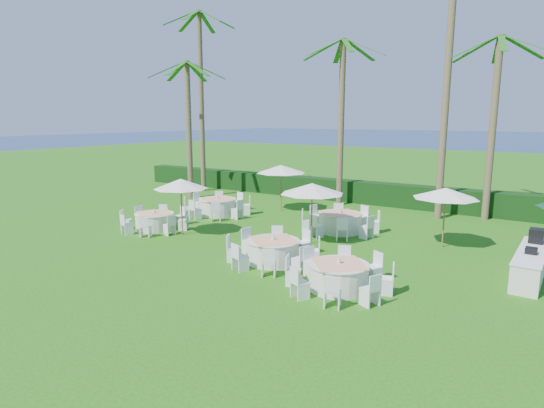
{
  "coord_description": "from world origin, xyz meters",
  "views": [
    {
      "loc": [
        8.89,
        -11.8,
        4.67
      ],
      "look_at": [
        -0.93,
        3.09,
        1.3
      ],
      "focal_mm": 30.0,
      "sensor_mm": 36.0,
      "label": 1
    }
  ],
  "objects_px": {
    "banquet_table_b": "(273,251)",
    "umbrella_c": "(281,169)",
    "umbrella_d": "(446,193)",
    "banquet_table_c": "(339,276)",
    "banquet_table_d": "(217,206)",
    "umbrella_a": "(181,184)",
    "buffet_table": "(531,263)",
    "umbrella_b": "(312,189)",
    "banquet_table_e": "(340,222)",
    "banquet_table_a": "(155,221)"
  },
  "relations": [
    {
      "from": "banquet_table_c",
      "to": "umbrella_d",
      "type": "height_order",
      "value": "umbrella_d"
    },
    {
      "from": "umbrella_c",
      "to": "banquet_table_a",
      "type": "bearing_deg",
      "value": -110.18
    },
    {
      "from": "banquet_table_d",
      "to": "umbrella_d",
      "type": "xyz_separation_m",
      "value": [
        10.62,
        0.15,
        1.59
      ]
    },
    {
      "from": "banquet_table_e",
      "to": "umbrella_b",
      "type": "distance_m",
      "value": 2.77
    },
    {
      "from": "banquet_table_a",
      "to": "banquet_table_d",
      "type": "distance_m",
      "value": 3.81
    },
    {
      "from": "umbrella_a",
      "to": "umbrella_b",
      "type": "relative_size",
      "value": 0.96
    },
    {
      "from": "banquet_table_e",
      "to": "umbrella_c",
      "type": "height_order",
      "value": "umbrella_c"
    },
    {
      "from": "banquet_table_e",
      "to": "umbrella_a",
      "type": "xyz_separation_m",
      "value": [
        -5.13,
        -4.0,
        1.68
      ]
    },
    {
      "from": "banquet_table_d",
      "to": "banquet_table_b",
      "type": "bearing_deg",
      "value": -36.75
    },
    {
      "from": "banquet_table_a",
      "to": "buffet_table",
      "type": "relative_size",
      "value": 0.79
    },
    {
      "from": "banquet_table_b",
      "to": "banquet_table_d",
      "type": "distance_m",
      "value": 7.99
    },
    {
      "from": "banquet_table_e",
      "to": "banquet_table_c",
      "type": "bearing_deg",
      "value": -65.39
    },
    {
      "from": "banquet_table_d",
      "to": "umbrella_c",
      "type": "bearing_deg",
      "value": 51.37
    },
    {
      "from": "banquet_table_c",
      "to": "umbrella_a",
      "type": "relative_size",
      "value": 1.27
    },
    {
      "from": "umbrella_c",
      "to": "umbrella_d",
      "type": "height_order",
      "value": "umbrella_c"
    },
    {
      "from": "banquet_table_b",
      "to": "umbrella_a",
      "type": "distance_m",
      "value": 5.41
    },
    {
      "from": "umbrella_d",
      "to": "umbrella_a",
      "type": "bearing_deg",
      "value": -156.79
    },
    {
      "from": "umbrella_a",
      "to": "umbrella_b",
      "type": "xyz_separation_m",
      "value": [
        4.96,
        1.8,
        -0.0
      ]
    },
    {
      "from": "banquet_table_b",
      "to": "buffet_table",
      "type": "distance_m",
      "value": 7.79
    },
    {
      "from": "banquet_table_a",
      "to": "buffet_table",
      "type": "xyz_separation_m",
      "value": [
        13.87,
        2.03,
        0.07
      ]
    },
    {
      "from": "banquet_table_d",
      "to": "buffet_table",
      "type": "relative_size",
      "value": 0.89
    },
    {
      "from": "banquet_table_a",
      "to": "umbrella_c",
      "type": "distance_m",
      "value": 7.02
    },
    {
      "from": "banquet_table_a",
      "to": "umbrella_d",
      "type": "height_order",
      "value": "umbrella_d"
    },
    {
      "from": "umbrella_a",
      "to": "buffet_table",
      "type": "height_order",
      "value": "umbrella_a"
    },
    {
      "from": "banquet_table_b",
      "to": "umbrella_c",
      "type": "distance_m",
      "value": 8.72
    },
    {
      "from": "umbrella_b",
      "to": "umbrella_c",
      "type": "height_order",
      "value": "umbrella_c"
    },
    {
      "from": "banquet_table_c",
      "to": "umbrella_c",
      "type": "relative_size",
      "value": 1.16
    },
    {
      "from": "umbrella_d",
      "to": "buffet_table",
      "type": "bearing_deg",
      "value": -32.91
    },
    {
      "from": "banquet_table_d",
      "to": "umbrella_b",
      "type": "distance_m",
      "value": 6.84
    },
    {
      "from": "buffet_table",
      "to": "banquet_table_e",
      "type": "bearing_deg",
      "value": 164.6
    },
    {
      "from": "banquet_table_d",
      "to": "buffet_table",
      "type": "height_order",
      "value": "buffet_table"
    },
    {
      "from": "umbrella_a",
      "to": "umbrella_b",
      "type": "height_order",
      "value": "umbrella_a"
    },
    {
      "from": "banquet_table_e",
      "to": "umbrella_c",
      "type": "relative_size",
      "value": 1.26
    },
    {
      "from": "banquet_table_a",
      "to": "banquet_table_b",
      "type": "height_order",
      "value": "banquet_table_b"
    },
    {
      "from": "umbrella_a",
      "to": "banquet_table_d",
      "type": "bearing_deg",
      "value": 109.6
    },
    {
      "from": "banquet_table_d",
      "to": "umbrella_a",
      "type": "bearing_deg",
      "value": -70.4
    },
    {
      "from": "banquet_table_a",
      "to": "umbrella_c",
      "type": "xyz_separation_m",
      "value": [
        2.34,
        6.37,
        1.77
      ]
    },
    {
      "from": "banquet_table_c",
      "to": "banquet_table_b",
      "type": "bearing_deg",
      "value": 160.46
    },
    {
      "from": "banquet_table_a",
      "to": "banquet_table_c",
      "type": "distance_m",
      "value": 9.71
    },
    {
      "from": "umbrella_c",
      "to": "banquet_table_b",
      "type": "bearing_deg",
      "value": -59.43
    },
    {
      "from": "umbrella_b",
      "to": "umbrella_d",
      "type": "distance_m",
      "value": 4.81
    },
    {
      "from": "umbrella_d",
      "to": "buffet_table",
      "type": "height_order",
      "value": "umbrella_d"
    },
    {
      "from": "banquet_table_a",
      "to": "umbrella_a",
      "type": "xyz_separation_m",
      "value": [
        1.64,
        -0.02,
        1.72
      ]
    },
    {
      "from": "banquet_table_d",
      "to": "banquet_table_e",
      "type": "height_order",
      "value": "banquet_table_d"
    },
    {
      "from": "banquet_table_a",
      "to": "umbrella_d",
      "type": "distance_m",
      "value": 11.71
    },
    {
      "from": "banquet_table_b",
      "to": "umbrella_c",
      "type": "height_order",
      "value": "umbrella_c"
    },
    {
      "from": "banquet_table_b",
      "to": "banquet_table_a",
      "type": "bearing_deg",
      "value": 171.66
    },
    {
      "from": "banquet_table_e",
      "to": "banquet_table_b",
      "type": "bearing_deg",
      "value": -91.01
    },
    {
      "from": "banquet_table_a",
      "to": "banquet_table_c",
      "type": "height_order",
      "value": "banquet_table_c"
    },
    {
      "from": "umbrella_d",
      "to": "banquet_table_c",
      "type": "bearing_deg",
      "value": -103.23
    }
  ]
}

